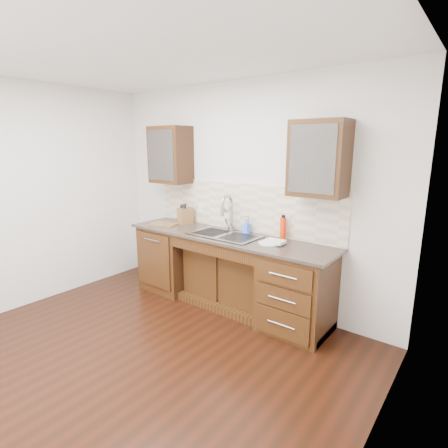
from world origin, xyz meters
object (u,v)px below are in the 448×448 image
Objects in this scene: plate at (269,243)px; soap_bottle at (246,227)px; knife_block at (185,216)px; cutting_board at (163,224)px; water_bottle at (283,229)px.

soap_bottle is at bearing 153.58° from plate.
knife_block is 0.61× the size of cutting_board.
plate is (-0.04, -0.23, -0.12)m from water_bottle.
knife_block reaches higher than cutting_board.
soap_bottle is 0.79× the size of knife_block.
soap_bottle is 0.51m from plate.
soap_bottle is at bearing 17.15° from knife_block.
cutting_board is at bearing -116.55° from knife_block.
cutting_board is (-0.19, -0.23, -0.10)m from knife_block.
knife_block is at bearing -177.26° from water_bottle.
water_bottle is at bearing 81.28° from plate.
plate is 1.60m from cutting_board.
soap_bottle is at bearing -178.98° from water_bottle.
water_bottle is (0.49, 0.01, 0.04)m from soap_bottle.
knife_block is 0.32m from cutting_board.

